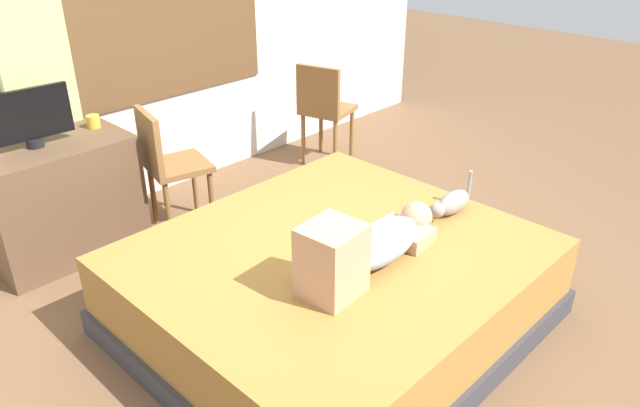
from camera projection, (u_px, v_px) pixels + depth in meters
The scene contains 10 objects.
ground_plane at pixel (359, 318), 3.34m from camera, with size 16.00×16.00×0.00m, color brown.
bed at pixel (334, 287), 3.21m from camera, with size 1.98×1.78×0.47m.
person_lying at pixel (368, 246), 2.91m from camera, with size 0.94×0.33×0.34m.
cat at pixel (451, 203), 3.40m from camera, with size 0.36×0.11×0.21m.
desk at pixel (59, 199), 3.81m from camera, with size 0.90×0.56×0.74m.
tv_monitor at pixel (29, 117), 3.51m from camera, with size 0.48×0.10×0.35m.
cup at pixel (93, 121), 3.87m from camera, with size 0.08×0.08×0.08m, color gold.
chair_by_desk at pixel (167, 161), 3.99m from camera, with size 0.46×0.46×0.86m.
chair_spare at pixel (324, 106), 4.99m from camera, with size 0.47×0.47×0.86m.
curtain_left at pixel (31, 43), 3.65m from camera, with size 0.44×0.06×2.54m, color #ADCC75.
Camera 1 is at (-2.07, -1.72, 2.10)m, focal length 34.20 mm.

